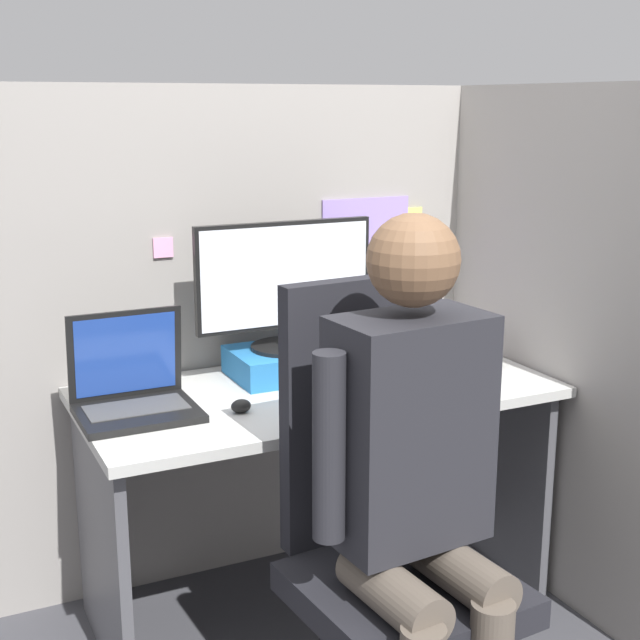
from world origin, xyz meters
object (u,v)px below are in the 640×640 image
object	(u,v)px
paper_box	(286,362)
laptop	(134,394)
monitor	(285,283)
stapler	(483,357)
office_chair	(385,521)
coffee_mug	(398,351)
carrot_toy	(385,400)
person	(418,467)

from	to	relation	value
paper_box	laptop	distance (m)	0.52
monitor	stapler	bearing A→B (deg)	-14.78
monitor	office_chair	world-z (taller)	monitor
office_chair	coffee_mug	bearing A→B (deg)	57.66
paper_box	monitor	xyz separation A→B (m)	(0.00, 0.00, 0.25)
laptop	carrot_toy	xyz separation A→B (m)	(0.63, -0.26, -0.03)
paper_box	laptop	world-z (taller)	laptop
paper_box	carrot_toy	size ratio (longest dim) A/B	2.03
stapler	carrot_toy	distance (m)	0.55
monitor	laptop	distance (m)	0.58
stapler	carrot_toy	world-z (taller)	carrot_toy
person	coffee_mug	distance (m)	0.96
paper_box	office_chair	bearing A→B (deg)	-94.63
laptop	stapler	xyz separation A→B (m)	(1.12, -0.03, -0.03)
monitor	coffee_mug	world-z (taller)	monitor
paper_box	carrot_toy	bearing A→B (deg)	-72.54
laptop	coffee_mug	size ratio (longest dim) A/B	3.35
stapler	person	xyz separation A→B (m)	(-0.69, -0.73, 0.03)
paper_box	stapler	world-z (taller)	paper_box
laptop	person	distance (m)	0.87
office_chair	coffee_mug	xyz separation A→B (m)	(0.43, 0.69, 0.19)
office_chair	person	world-z (taller)	person
monitor	coffee_mug	distance (m)	0.45
person	stapler	bearing A→B (deg)	46.45
laptop	person	world-z (taller)	person
office_chair	person	xyz separation A→B (m)	(-0.01, -0.16, 0.20)
paper_box	office_chair	world-z (taller)	office_chair
paper_box	carrot_toy	distance (m)	0.42
laptop	person	bearing A→B (deg)	-60.15
paper_box	stapler	size ratio (longest dim) A/B	2.49
carrot_toy	office_chair	xyz separation A→B (m)	(-0.18, -0.33, -0.17)
paper_box	monitor	distance (m)	0.25
paper_box	monitor	bearing A→B (deg)	90.00
monitor	person	xyz separation A→B (m)	(-0.07, -0.89, -0.24)
person	paper_box	bearing A→B (deg)	85.33
paper_box	office_chair	size ratio (longest dim) A/B	0.30
monitor	coffee_mug	size ratio (longest dim) A/B	5.96
person	monitor	bearing A→B (deg)	85.34
laptop	carrot_toy	bearing A→B (deg)	-22.63
stapler	office_chair	world-z (taller)	office_chair
monitor	person	world-z (taller)	person
carrot_toy	office_chair	bearing A→B (deg)	-119.22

